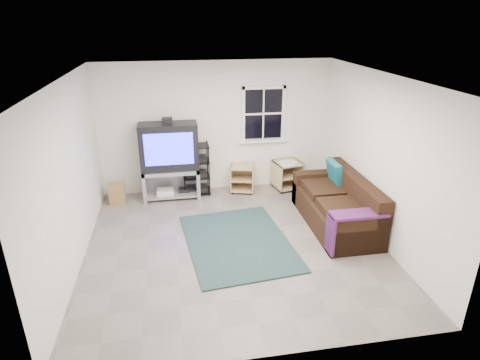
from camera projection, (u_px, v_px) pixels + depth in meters
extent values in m
plane|color=slate|center=(234.00, 244.00, 6.38)|extent=(4.60, 4.60, 0.00)
plane|color=white|center=(233.00, 78.00, 5.39)|extent=(4.60, 4.60, 0.00)
plane|color=white|center=(216.00, 128.00, 7.98)|extent=(4.60, 0.00, 4.60)
plane|color=white|center=(271.00, 253.00, 3.79)|extent=(4.60, 0.00, 4.60)
plane|color=white|center=(70.00, 178.00, 5.53)|extent=(0.00, 4.60, 4.60)
plane|color=white|center=(380.00, 159.00, 6.24)|extent=(0.00, 4.60, 4.60)
cube|color=black|center=(263.00, 114.00, 8.02)|extent=(0.80, 0.01, 1.02)
cube|color=white|center=(264.00, 87.00, 7.80)|extent=(0.88, 0.06, 0.06)
cube|color=white|center=(263.00, 140.00, 8.19)|extent=(0.98, 0.14, 0.05)
cube|color=white|center=(243.00, 115.00, 7.93)|extent=(0.06, 0.06, 1.10)
cube|color=white|center=(283.00, 113.00, 8.06)|extent=(0.06, 0.06, 1.10)
cube|color=white|center=(263.00, 114.00, 8.00)|extent=(0.78, 0.04, 0.04)
cube|color=#9F9EA6|center=(171.00, 170.00, 7.83)|extent=(1.10, 0.55, 0.07)
cube|color=#9F9EA6|center=(145.00, 184.00, 7.86)|extent=(0.07, 0.55, 0.60)
cube|color=#9F9EA6|center=(198.00, 181.00, 8.02)|extent=(0.07, 0.55, 0.60)
cube|color=#9F9EA6|center=(172.00, 193.00, 8.02)|extent=(0.97, 0.51, 0.04)
cube|color=#9F9EA6|center=(171.00, 178.00, 8.17)|extent=(1.10, 0.04, 0.60)
cube|color=silver|center=(165.00, 191.00, 7.94)|extent=(0.33, 0.26, 0.09)
cube|color=black|center=(184.00, 190.00, 8.04)|extent=(0.22, 0.20, 0.07)
cube|color=black|center=(169.00, 146.00, 7.65)|extent=(1.10, 0.46, 0.90)
cube|color=#1E23FF|center=(169.00, 149.00, 7.43)|extent=(0.90, 0.01, 0.61)
cube|color=black|center=(167.00, 121.00, 7.45)|extent=(0.20, 0.14, 0.11)
cylinder|color=black|center=(184.00, 173.00, 7.82)|extent=(0.02, 0.02, 1.06)
cylinder|color=black|center=(209.00, 171.00, 7.89)|extent=(0.02, 0.02, 1.06)
cylinder|color=black|center=(183.00, 167.00, 8.13)|extent=(0.02, 0.02, 1.06)
cylinder|color=black|center=(208.00, 165.00, 8.21)|extent=(0.02, 0.02, 1.06)
cube|color=black|center=(197.00, 191.00, 8.19)|extent=(0.53, 0.39, 0.02)
cube|color=black|center=(197.00, 188.00, 8.17)|extent=(0.41, 0.31, 0.09)
cube|color=black|center=(196.00, 176.00, 8.07)|extent=(0.53, 0.39, 0.02)
cube|color=black|center=(196.00, 174.00, 8.05)|extent=(0.41, 0.31, 0.09)
cube|color=black|center=(196.00, 161.00, 7.95)|extent=(0.53, 0.39, 0.02)
cube|color=black|center=(196.00, 159.00, 7.93)|extent=(0.41, 0.31, 0.09)
cube|color=black|center=(195.00, 146.00, 7.83)|extent=(0.53, 0.39, 0.02)
cube|color=#CEB47E|center=(242.00, 166.00, 8.11)|extent=(0.56, 0.56, 0.02)
cube|color=#CEB47E|center=(242.00, 188.00, 8.30)|extent=(0.56, 0.56, 0.02)
cube|color=#CEB47E|center=(232.00, 177.00, 8.22)|extent=(0.13, 0.46, 0.50)
cube|color=#CEB47E|center=(253.00, 178.00, 8.19)|extent=(0.13, 0.46, 0.50)
cube|color=#CEB47E|center=(243.00, 173.00, 8.41)|extent=(0.42, 0.12, 0.50)
cube|color=#CEB47E|center=(242.00, 178.00, 8.21)|extent=(0.52, 0.53, 0.02)
cylinder|color=black|center=(233.00, 193.00, 8.15)|extent=(0.05, 0.05, 0.05)
cylinder|color=black|center=(252.00, 186.00, 8.47)|extent=(0.05, 0.05, 0.05)
cube|color=#CEB47E|center=(288.00, 163.00, 8.22)|extent=(0.62, 0.62, 0.02)
cube|color=#CEB47E|center=(287.00, 185.00, 8.41)|extent=(0.62, 0.62, 0.02)
cube|color=#CEB47E|center=(276.00, 176.00, 8.24)|extent=(0.12, 0.52, 0.53)
cube|color=#CEB47E|center=(298.00, 173.00, 8.40)|extent=(0.12, 0.52, 0.53)
cube|color=#CEB47E|center=(282.00, 170.00, 8.54)|extent=(0.48, 0.11, 0.53)
cube|color=#CEB47E|center=(287.00, 175.00, 8.33)|extent=(0.56, 0.58, 0.02)
cylinder|color=black|center=(282.00, 192.00, 8.18)|extent=(0.05, 0.05, 0.05)
cylinder|color=black|center=(291.00, 182.00, 8.68)|extent=(0.05, 0.05, 0.05)
cylinder|color=silver|center=(288.00, 164.00, 8.10)|extent=(0.37, 0.37, 0.03)
cube|color=black|center=(334.00, 213.00, 6.92)|extent=(0.92, 2.04, 0.43)
cube|color=black|center=(356.00, 189.00, 6.81)|extent=(0.24, 2.04, 0.44)
cube|color=black|center=(317.00, 187.00, 7.70)|extent=(0.92, 0.24, 0.63)
cube|color=black|center=(358.00, 234.00, 6.06)|extent=(0.92, 0.24, 0.63)
cube|color=black|center=(341.00, 209.00, 6.43)|extent=(0.61, 0.73, 0.13)
cube|color=black|center=(323.00, 189.00, 7.17)|extent=(0.61, 0.73, 0.13)
cube|color=#17778C|center=(335.00, 173.00, 7.26)|extent=(0.20, 0.49, 0.42)
cube|color=navy|center=(359.00, 214.00, 5.93)|extent=(0.84, 0.31, 0.04)
cube|color=navy|center=(330.00, 235.00, 5.99)|extent=(0.04, 0.31, 0.59)
cube|color=black|center=(238.00, 242.00, 6.43)|extent=(1.79, 2.32, 0.03)
cube|color=olive|center=(117.00, 193.00, 7.69)|extent=(0.29, 0.19, 0.42)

